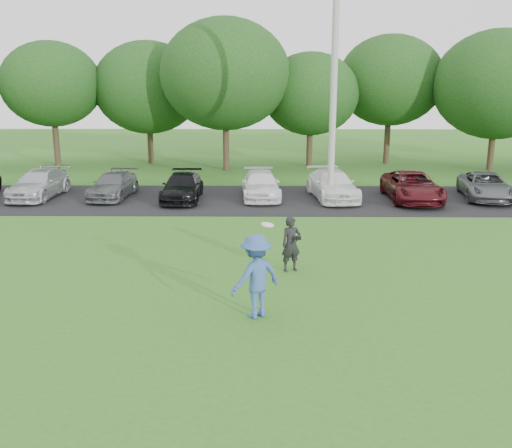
{
  "coord_description": "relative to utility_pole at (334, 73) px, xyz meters",
  "views": [
    {
      "loc": [
        0.21,
        -11.87,
        5.22
      ],
      "look_at": [
        0.0,
        3.5,
        1.3
      ],
      "focal_mm": 40.0,
      "sensor_mm": 36.0,
      "label": 1
    }
  ],
  "objects": [
    {
      "name": "camera_bystander",
      "position": [
        -2.1,
        -8.9,
        -4.69
      ],
      "size": [
        0.66,
        0.55,
        1.55
      ],
      "color": "black",
      "rests_on": "ground"
    },
    {
      "name": "frisbee_player",
      "position": [
        -3.03,
        -12.09,
        -4.5
      ],
      "size": [
        1.42,
        1.3,
        2.25
      ],
      "color": "#365698",
      "rests_on": "ground"
    },
    {
      "name": "parking_lot",
      "position": [
        -3.08,
        0.78,
        -5.45
      ],
      "size": [
        32.0,
        6.5,
        0.03
      ],
      "primitive_type": "cube",
      "color": "black",
      "rests_on": "ground"
    },
    {
      "name": "ground",
      "position": [
        -3.08,
        -12.22,
        -5.46
      ],
      "size": [
        100.0,
        100.0,
        0.0
      ],
      "primitive_type": "plane",
      "color": "#306A1E",
      "rests_on": "ground"
    },
    {
      "name": "utility_pole",
      "position": [
        0.0,
        0.0,
        0.0
      ],
      "size": [
        0.28,
        0.28,
        10.92
      ],
      "primitive_type": "cylinder",
      "color": "#A4A49F",
      "rests_on": "ground"
    },
    {
      "name": "tree_row",
      "position": [
        -1.56,
        10.54,
        -0.55
      ],
      "size": [
        42.39,
        9.85,
        8.64
      ],
      "color": "#38281C",
      "rests_on": "ground"
    },
    {
      "name": "parked_cars",
      "position": [
        -2.63,
        0.84,
        -4.83
      ],
      "size": [
        28.7,
        4.9,
        1.26
      ],
      "color": "black",
      "rests_on": "parking_lot"
    }
  ]
}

